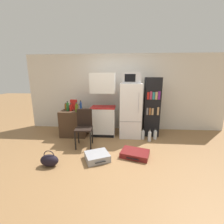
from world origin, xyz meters
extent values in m
plane|color=olive|center=(0.00, 0.00, 0.00)|extent=(24.00, 24.00, 0.00)
cube|color=silver|center=(0.20, 2.00, 1.21)|extent=(6.40, 0.10, 2.42)
cube|color=#422D1E|center=(-1.30, 1.28, 0.38)|extent=(0.75, 0.64, 0.76)
cube|color=silver|center=(-0.44, 1.35, 0.42)|extent=(0.69, 0.50, 0.84)
cube|color=#B21E1E|center=(-0.44, 1.35, 0.85)|extent=(0.71, 0.51, 0.03)
cube|color=silver|center=(-0.44, 1.35, 1.55)|extent=(0.69, 0.42, 0.56)
cube|color=black|center=(-0.44, 1.10, 0.04)|extent=(0.66, 0.01, 0.08)
cube|color=white|center=(0.36, 1.31, 0.77)|extent=(0.61, 0.58, 1.55)
cube|color=gray|center=(0.36, 1.02, 0.53)|extent=(0.58, 0.01, 0.01)
cylinder|color=silver|center=(0.55, 1.00, 1.05)|extent=(0.02, 0.02, 0.54)
cube|color=#B7B7BC|center=(0.36, 1.31, 1.70)|extent=(0.49, 0.40, 0.29)
cube|color=black|center=(0.31, 1.11, 1.70)|extent=(0.28, 0.01, 0.20)
cube|color=black|center=(0.98, 1.43, 0.86)|extent=(0.44, 0.33, 1.71)
cube|color=slate|center=(0.83, 1.26, 0.77)|extent=(0.05, 0.01, 0.20)
cube|color=brown|center=(0.91, 1.26, 0.77)|extent=(0.05, 0.01, 0.21)
cube|color=tan|center=(0.98, 1.26, 0.76)|extent=(0.05, 0.01, 0.20)
cube|color=black|center=(1.06, 1.26, 0.76)|extent=(0.06, 0.01, 0.19)
cube|color=tan|center=(1.13, 1.26, 0.78)|extent=(0.05, 0.01, 0.23)
cube|color=red|center=(0.83, 1.26, 1.21)|extent=(0.06, 0.01, 0.21)
cube|color=#A33351|center=(0.91, 1.26, 1.22)|extent=(0.06, 0.01, 0.22)
cube|color=teal|center=(0.98, 1.26, 1.21)|extent=(0.06, 0.01, 0.20)
cube|color=tan|center=(1.06, 1.26, 1.21)|extent=(0.06, 0.01, 0.21)
cube|color=#661E75|center=(1.13, 1.26, 1.22)|extent=(0.06, 0.01, 0.23)
cylinder|color=brown|center=(-1.59, 1.40, 0.84)|extent=(0.08, 0.08, 0.15)
cylinder|color=brown|center=(-1.59, 1.40, 0.93)|extent=(0.03, 0.03, 0.03)
cylinder|color=black|center=(-1.59, 1.40, 0.95)|extent=(0.04, 0.04, 0.02)
cylinder|color=#1E47A3|center=(-1.10, 1.32, 0.87)|extent=(0.06, 0.06, 0.22)
cylinder|color=#1E47A3|center=(-1.10, 1.32, 1.00)|extent=(0.03, 0.03, 0.04)
cylinder|color=black|center=(-1.10, 1.32, 1.04)|extent=(0.03, 0.03, 0.02)
cylinder|color=#566619|center=(-1.16, 1.10, 0.86)|extent=(0.09, 0.09, 0.21)
cylinder|color=#566619|center=(-1.16, 1.10, 0.98)|extent=(0.04, 0.04, 0.04)
cylinder|color=black|center=(-1.16, 1.10, 1.01)|extent=(0.04, 0.04, 0.02)
cylinder|color=#AD1914|center=(-1.36, 1.20, 0.84)|extent=(0.09, 0.09, 0.17)
cylinder|color=#AD1914|center=(-1.36, 1.20, 0.94)|extent=(0.04, 0.04, 0.03)
cylinder|color=black|center=(-1.36, 1.20, 0.97)|extent=(0.05, 0.05, 0.02)
cylinder|color=silver|center=(-1.18, 1.45, 0.82)|extent=(0.09, 0.09, 0.12)
cylinder|color=silver|center=(-1.18, 1.45, 0.89)|extent=(0.04, 0.04, 0.02)
cylinder|color=black|center=(-1.18, 1.45, 0.90)|extent=(0.05, 0.05, 0.01)
cylinder|color=#1E6028|center=(-1.46, 1.23, 0.87)|extent=(0.08, 0.08, 0.22)
cylinder|color=#1E6028|center=(-1.46, 1.23, 1.00)|extent=(0.04, 0.04, 0.04)
cylinder|color=black|center=(-1.46, 1.23, 1.03)|extent=(0.04, 0.04, 0.02)
cylinder|color=silver|center=(-1.52, 1.52, 0.78)|extent=(0.13, 0.13, 0.03)
cube|color=red|center=(-1.33, 1.39, 0.91)|extent=(0.19, 0.07, 0.30)
cylinder|color=black|center=(-0.99, 0.32, 0.23)|extent=(0.04, 0.04, 0.45)
cylinder|color=black|center=(-0.62, 0.35, 0.23)|extent=(0.04, 0.04, 0.45)
cylinder|color=black|center=(-1.02, 0.68, 0.23)|extent=(0.04, 0.04, 0.45)
cylinder|color=black|center=(-0.66, 0.71, 0.23)|extent=(0.04, 0.04, 0.45)
cube|color=black|center=(-0.82, 0.52, 0.47)|extent=(0.43, 0.43, 0.04)
cube|color=black|center=(-0.84, 0.70, 0.71)|extent=(0.38, 0.08, 0.45)
cube|color=#99999E|center=(-0.39, -0.09, 0.07)|extent=(0.61, 0.59, 0.15)
cylinder|color=black|center=(-0.29, -0.30, 0.07)|extent=(0.20, 0.11, 0.02)
cube|color=maroon|center=(0.42, 0.12, 0.06)|extent=(0.69, 0.58, 0.12)
cylinder|color=black|center=(0.36, -0.10, 0.06)|extent=(0.26, 0.10, 0.02)
ellipsoid|color=black|center=(-1.29, -0.38, 0.12)|extent=(0.36, 0.20, 0.24)
torus|color=black|center=(-1.29, -0.38, 0.23)|extent=(0.21, 0.02, 0.21)
cylinder|color=silver|center=(0.72, 1.08, 0.12)|extent=(0.09, 0.09, 0.24)
cylinder|color=silver|center=(0.72, 1.08, 0.26)|extent=(0.04, 0.04, 0.04)
cylinder|color=black|center=(0.72, 1.08, 0.29)|extent=(0.05, 0.05, 0.02)
cylinder|color=silver|center=(0.88, 0.94, 0.13)|extent=(0.09, 0.09, 0.27)
cylinder|color=silver|center=(0.88, 0.94, 0.29)|extent=(0.04, 0.04, 0.05)
cylinder|color=black|center=(0.88, 0.94, 0.33)|extent=(0.05, 0.05, 0.03)
cylinder|color=silver|center=(1.06, 1.11, 0.12)|extent=(0.10, 0.10, 0.24)
cylinder|color=silver|center=(1.06, 1.11, 0.26)|extent=(0.04, 0.04, 0.04)
cylinder|color=black|center=(1.06, 1.11, 0.29)|extent=(0.05, 0.05, 0.02)
camera|label=1|loc=(0.13, -2.93, 1.74)|focal=24.00mm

